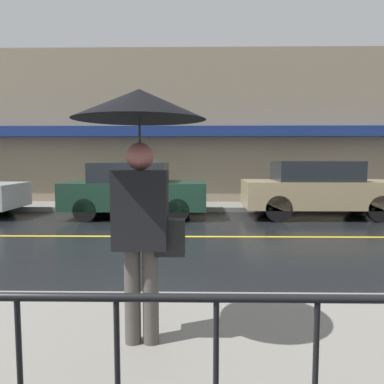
% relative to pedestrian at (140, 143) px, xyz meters
% --- Properties ---
extents(ground_plane, '(80.00, 80.00, 0.00)m').
position_rel_pedestrian_xyz_m(ground_plane, '(-0.47, 4.92, -1.80)').
color(ground_plane, black).
extents(sidewalk_near, '(28.00, 2.99, 0.14)m').
position_rel_pedestrian_xyz_m(sidewalk_near, '(-0.47, -0.30, -1.72)').
color(sidewalk_near, gray).
rests_on(sidewalk_near, ground_plane).
extents(sidewalk_far, '(28.00, 1.61, 0.14)m').
position_rel_pedestrian_xyz_m(sidewalk_far, '(-0.47, 9.45, -1.72)').
color(sidewalk_far, gray).
rests_on(sidewalk_far, ground_plane).
extents(lane_marking, '(25.20, 0.12, 0.01)m').
position_rel_pedestrian_xyz_m(lane_marking, '(-0.47, 4.92, -1.79)').
color(lane_marking, gold).
rests_on(lane_marking, ground_plane).
extents(building_storefront, '(28.00, 0.85, 5.50)m').
position_rel_pedestrian_xyz_m(building_storefront, '(-0.47, 10.38, 0.95)').
color(building_storefront, gray).
rests_on(building_storefront, ground_plane).
extents(pedestrian, '(1.06, 1.06, 2.07)m').
position_rel_pedestrian_xyz_m(pedestrian, '(0.00, 0.00, 0.00)').
color(pedestrian, '#4C4742').
rests_on(pedestrian, sidewalk_near).
extents(car_dark_green, '(3.96, 1.85, 1.56)m').
position_rel_pedestrian_xyz_m(car_dark_green, '(-1.35, 7.60, -1.01)').
color(car_dark_green, '#193828').
rests_on(car_dark_green, ground_plane).
extents(car_tan, '(4.31, 1.70, 1.60)m').
position_rel_pedestrian_xyz_m(car_tan, '(3.88, 7.60, -0.98)').
color(car_tan, tan).
rests_on(car_tan, ground_plane).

